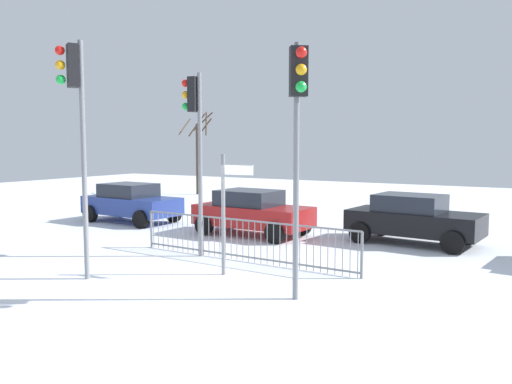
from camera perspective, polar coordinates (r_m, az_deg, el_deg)
ground_plane at (r=11.27m, az=-8.61°, el=-10.06°), size 60.00×60.00×0.00m
traffic_light_rear_left at (r=9.65m, az=4.64°, el=8.62°), size 0.44×0.49×4.84m
traffic_light_foreground_left at (r=13.73m, az=-6.71°, el=7.52°), size 0.57×0.35×4.80m
traffic_light_mid_right at (r=11.84m, az=-19.22°, el=8.87°), size 0.43×0.51×5.17m
direction_sign_post at (r=11.70m, az=-3.33°, el=-1.69°), size 0.79×0.13×2.75m
pedestrian_guard_railing at (r=13.22m, az=-1.46°, el=-5.24°), size 6.43×0.34×1.07m
car_red_near at (r=16.92m, az=-0.45°, el=-2.18°), size 3.87×2.06×1.47m
car_blue_mid at (r=20.28m, az=-13.59°, el=-1.08°), size 3.87×2.07×1.47m
car_black_trailing at (r=16.15m, az=16.87°, el=-2.77°), size 3.94×2.21×1.47m
bare_tree_left at (r=30.77m, az=-6.38°, el=4.35°), size 1.78×1.80×4.85m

